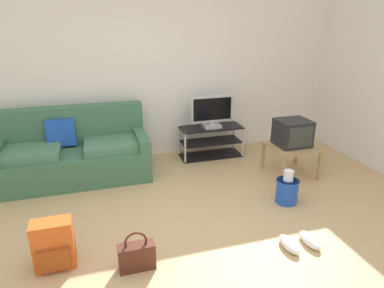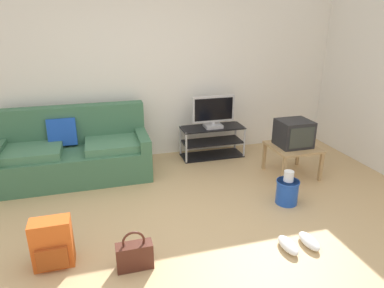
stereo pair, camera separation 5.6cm
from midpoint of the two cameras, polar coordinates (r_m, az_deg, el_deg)
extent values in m
cube|color=tan|center=(3.33, -0.43, -17.20)|extent=(9.00, 9.80, 0.02)
cube|color=silver|center=(5.09, -7.99, 12.61)|extent=(9.00, 0.10, 2.70)
cube|color=#3D6B4C|center=(4.77, -18.45, -3.19)|extent=(1.91, 0.83, 0.40)
cube|color=#3D6B4C|center=(4.92, -18.94, 3.12)|extent=(1.91, 0.20, 0.51)
cube|color=#3D6B4C|center=(4.69, -8.03, 1.00)|extent=(0.14, 0.83, 0.16)
cube|color=#477857|center=(4.69, -25.21, -1.25)|extent=(0.76, 0.58, 0.10)
cube|color=#477857|center=(4.62, -12.32, -0.03)|extent=(0.76, 0.58, 0.10)
cube|color=blue|center=(4.83, -20.52, 1.91)|extent=(0.36, 0.17, 0.37)
cube|color=black|center=(5.17, 3.74, 2.76)|extent=(0.94, 0.38, 0.02)
cube|color=black|center=(5.24, 3.68, 0.40)|extent=(0.91, 0.37, 0.02)
cube|color=black|center=(5.32, 3.63, -1.88)|extent=(0.94, 0.38, 0.02)
cylinder|color=#B7B7BC|center=(4.95, -0.64, -0.75)|extent=(0.03, 0.03, 0.47)
cylinder|color=#B7B7BC|center=(5.25, 9.03, 0.23)|extent=(0.03, 0.03, 0.47)
cylinder|color=#B7B7BC|center=(5.27, -1.64, 0.57)|extent=(0.03, 0.03, 0.47)
cylinder|color=#B7B7BC|center=(5.56, 7.53, 1.44)|extent=(0.03, 0.03, 0.47)
cube|color=#B2B2B7|center=(5.14, 3.82, 3.05)|extent=(0.26, 0.22, 0.05)
cube|color=#B2B2B7|center=(5.13, 3.83, 3.53)|extent=(0.05, 0.04, 0.04)
cube|color=#B2B2B7|center=(5.07, 3.89, 5.86)|extent=(0.64, 0.04, 0.39)
cube|color=black|center=(5.05, 3.97, 5.79)|extent=(0.58, 0.01, 0.33)
cube|color=tan|center=(4.75, 16.81, -0.49)|extent=(0.60, 0.60, 0.03)
cube|color=tan|center=(4.48, 15.42, -4.49)|extent=(0.04, 0.04, 0.39)
cube|color=tan|center=(4.77, 20.99, -3.61)|extent=(0.04, 0.04, 0.39)
cube|color=tan|center=(4.90, 12.27, -2.00)|extent=(0.04, 0.04, 0.39)
cube|color=tan|center=(5.17, 17.55, -1.34)|extent=(0.04, 0.04, 0.39)
cube|color=#232326|center=(4.70, 16.92, 1.74)|extent=(0.42, 0.37, 0.35)
cube|color=#333833|center=(4.55, 18.18, 0.99)|extent=(0.34, 0.01, 0.27)
cube|color=#CC561E|center=(3.24, -21.79, -15.05)|extent=(0.33, 0.18, 0.44)
cube|color=#994116|center=(3.20, -21.77, -17.30)|extent=(0.25, 0.04, 0.19)
cylinder|color=#994116|center=(3.33, -23.30, -13.75)|extent=(0.04, 0.04, 0.35)
cylinder|color=#994116|center=(3.31, -20.05, -13.54)|extent=(0.04, 0.04, 0.35)
cube|color=#4C2319|center=(3.08, -9.01, -17.97)|extent=(0.31, 0.13, 0.24)
torus|color=#4C2319|center=(3.00, -9.17, -15.75)|extent=(0.19, 0.02, 0.19)
cylinder|color=blue|center=(4.11, 15.95, -7.69)|extent=(0.25, 0.25, 0.28)
cylinder|color=blue|center=(4.05, 16.13, -6.06)|extent=(0.26, 0.26, 0.02)
cylinder|color=white|center=(4.03, 16.21, -5.29)|extent=(0.11, 0.11, 0.14)
ellipsoid|color=white|center=(3.41, 16.19, -15.89)|extent=(0.13, 0.29, 0.09)
ellipsoid|color=white|center=(3.52, 19.39, -15.03)|extent=(0.13, 0.29, 0.09)
camera|label=1|loc=(0.03, -89.58, 0.15)|focal=31.98mm
camera|label=2|loc=(0.03, 90.42, -0.15)|focal=31.98mm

